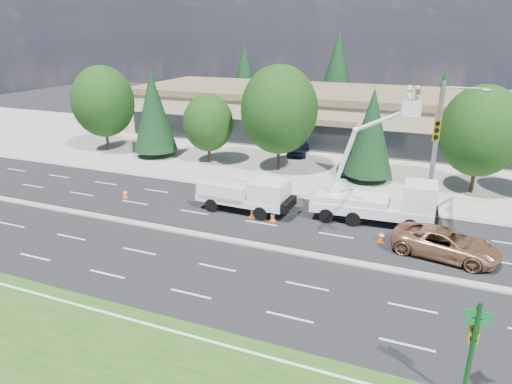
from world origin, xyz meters
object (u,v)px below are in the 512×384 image
at_px(street_sign_pole, 473,343).
at_px(minivan, 445,243).
at_px(utility_pickup, 249,198).
at_px(signal_mast, 437,134).
at_px(bucket_truck, 383,196).

height_order(street_sign_pole, minivan, street_sign_pole).
bearing_deg(street_sign_pole, utility_pickup, 135.66).
distance_m(signal_mast, street_sign_pole, 15.99).
height_order(utility_pickup, minivan, utility_pickup).
xyz_separation_m(street_sign_pole, bucket_truck, (-4.74, 14.64, -0.53)).
bearing_deg(signal_mast, utility_pickup, -169.08).
xyz_separation_m(signal_mast, minivan, (1.20, -4.24, -5.26)).
xyz_separation_m(utility_pickup, bucket_truck, (8.78, 1.42, 0.91)).
bearing_deg(bucket_truck, street_sign_pole, -75.49).
bearing_deg(bucket_truck, minivan, -44.35).
relative_size(signal_mast, minivan, 1.77).
xyz_separation_m(bucket_truck, minivan, (3.97, -3.44, -1.11)).
relative_size(bucket_truck, minivan, 1.56).
height_order(bucket_truck, minivan, bucket_truck).
xyz_separation_m(utility_pickup, minivan, (12.75, -2.02, -0.21)).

